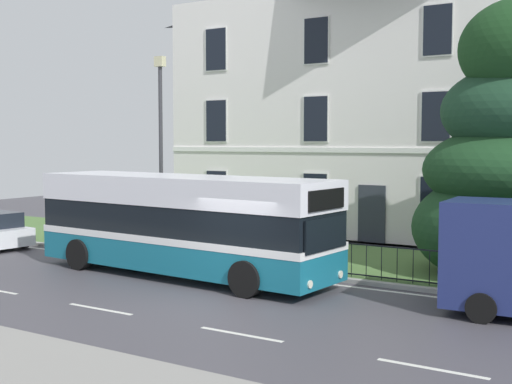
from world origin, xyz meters
TOP-DOWN VIEW (x-y plane):
  - ground_plane at (0.00, 1.16)m, footprint 60.00×56.00m
  - georgian_townhouse at (-0.31, 15.56)m, footprint 19.73×9.41m
  - iron_verge_railing at (-0.31, 4.40)m, footprint 19.55×0.04m
  - single_decker_bus at (-2.85, 2.43)m, footprint 9.98×3.12m
  - street_lamp_post at (-6.21, 5.53)m, footprint 0.36×0.24m
  - litter_bin at (-9.03, 5.31)m, footprint 0.48×0.48m

SIDE VIEW (x-z plane):
  - ground_plane at x=0.00m, z-range -0.10..0.08m
  - iron_verge_railing at x=-0.31m, z-range 0.14..1.11m
  - litter_bin at x=-9.03m, z-range 0.12..1.23m
  - single_decker_bus at x=-2.85m, z-range 0.08..3.05m
  - street_lamp_post at x=-6.21m, z-range 0.61..7.49m
  - georgian_townhouse at x=-0.31m, z-range 0.15..11.82m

